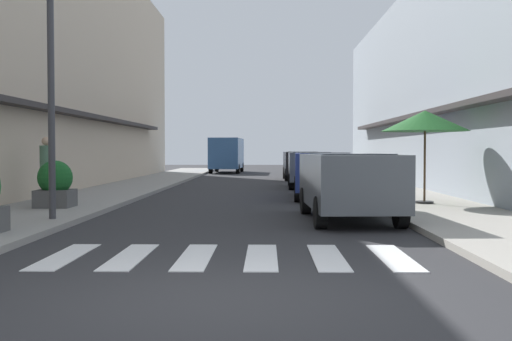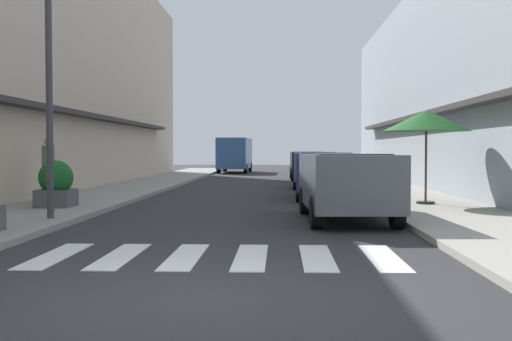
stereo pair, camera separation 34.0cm
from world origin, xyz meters
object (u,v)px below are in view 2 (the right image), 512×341
Objects in this scene: parked_car_near at (346,179)px; parked_car_distant at (308,162)px; parked_car_far at (315,165)px; pedestrian_walking_near at (48,168)px; street_lamp at (57,51)px; delivery_van at (235,152)px; cafe_umbrella at (426,121)px; planter_midblock at (56,184)px; parked_car_mid at (325,170)px.

parked_car_distant is (0.00, 18.34, -0.00)m from parked_car_near.
pedestrian_walking_near is at bearing -132.36° from parked_car_far.
street_lamp is 3.20× the size of pedestrian_walking_near.
delivery_van is 2.20× the size of cafe_umbrella.
delivery_van is 29.33m from street_lamp.
planter_midblock is 0.65× the size of pedestrian_walking_near.
street_lamp is (-6.05, -0.79, 2.67)m from parked_car_near.
planter_midblock is at bearing 111.56° from street_lamp.
pedestrian_walking_near is (-7.80, -3.03, 0.14)m from parked_car_mid.
parked_car_mid is at bearing -78.48° from delivery_van.
planter_midblock is (-2.55, -26.62, -0.72)m from delivery_van.
parked_car_mid is 3.91× the size of planter_midblock.
parked_car_near and parked_car_far have the same top height.
parked_car_near is 11.72m from parked_car_far.
pedestrian_walking_near is at bearing -158.74° from parked_car_mid.
parked_car_distant is at bearing 90.00° from parked_car_far.
cafe_umbrella is (2.43, -8.70, 1.39)m from parked_car_far.
parked_car_far is 6.61m from parked_car_distant.
delivery_van reaches higher than planter_midblock.
parked_car_mid is 8.37m from pedestrian_walking_near.
cafe_umbrella reaches higher than parked_car_mid.
parked_car_far is at bearing -127.79° from pedestrian_walking_near.
cafe_umbrella is (2.43, 3.02, 1.39)m from parked_car_near.
parked_car_far is at bearing -74.83° from delivery_van.
pedestrian_walking_near is at bearing 157.85° from parked_car_near.
street_lamp is at bearing -68.44° from planter_midblock.
street_lamp is 5.01m from pedestrian_walking_near.
street_lamp is (-6.05, -19.13, 2.67)m from parked_car_distant.
parked_car_near is at bearing -90.00° from parked_car_far.
parked_car_near is 0.79× the size of delivery_van.
parked_car_near is 6.21m from parked_car_mid.
parked_car_mid is at bearing -90.00° from parked_car_far.
cafe_umbrella is 2.12× the size of planter_midblock.
parked_car_near is 0.75× the size of street_lamp.
planter_midblock is (-1.02, 2.59, -2.91)m from street_lamp.
parked_car_mid is 1.10× the size of parked_car_far.
parked_car_far is at bearing 64.19° from street_lamp.
planter_midblock is (-7.08, -9.93, -0.24)m from parked_car_far.
street_lamp reaches higher than cafe_umbrella.
delivery_van reaches higher than parked_car_far.
pedestrian_walking_near is (-7.80, -15.16, 0.15)m from parked_car_distant.
planter_midblock is 1.60m from pedestrian_walking_near.
pedestrian_walking_near is at bearing -117.21° from parked_car_distant.
street_lamp is at bearing 118.28° from pedestrian_walking_near.
parked_car_distant is 2.20× the size of pedestrian_walking_near.
pedestrian_walking_near is at bearing -97.39° from delivery_van.
parked_car_near is 4.12m from cafe_umbrella.
parked_car_near and parked_car_distant have the same top height.
planter_midblock is at bearing -148.03° from parked_car_mid.
parked_car_mid is 22.67m from delivery_van.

